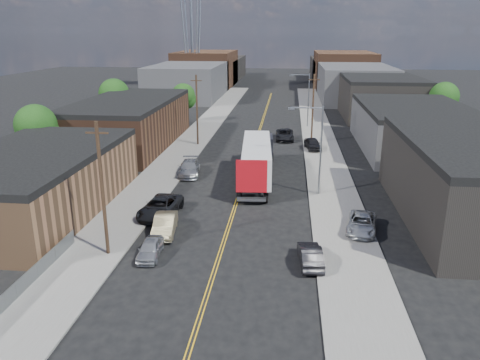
% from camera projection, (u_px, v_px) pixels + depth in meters
% --- Properties ---
extents(ground, '(260.00, 260.00, 0.00)m').
position_uv_depth(ground, '(261.00, 126.00, 81.17)').
color(ground, black).
rests_on(ground, ground).
extents(centerline, '(0.32, 120.00, 0.01)m').
position_uv_depth(centerline, '(254.00, 146.00, 66.96)').
color(centerline, gold).
rests_on(centerline, ground).
extents(sidewalk_left, '(5.00, 140.00, 0.15)m').
position_uv_depth(sidewalk_left, '(189.00, 144.00, 67.89)').
color(sidewalk_left, slate).
rests_on(sidewalk_left, ground).
extents(sidewalk_right, '(5.00, 140.00, 0.15)m').
position_uv_depth(sidewalk_right, '(321.00, 148.00, 66.00)').
color(sidewalk_right, slate).
rests_on(sidewalk_right, ground).
extents(warehouse_tan, '(12.00, 22.00, 5.60)m').
position_uv_depth(warehouse_tan, '(34.00, 182.00, 42.33)').
color(warehouse_tan, brown).
rests_on(warehouse_tan, ground).
extents(warehouse_brown, '(12.00, 26.00, 6.60)m').
position_uv_depth(warehouse_brown, '(129.00, 123.00, 66.80)').
color(warehouse_brown, '#44281B').
rests_on(warehouse_brown, ground).
extents(industrial_right_b, '(14.00, 24.00, 6.10)m').
position_uv_depth(industrial_right_b, '(413.00, 127.00, 64.79)').
color(industrial_right_b, '#3B3C3E').
rests_on(industrial_right_b, ground).
extents(industrial_right_c, '(14.00, 22.00, 7.60)m').
position_uv_depth(industrial_right_c, '(380.00, 97.00, 89.19)').
color(industrial_right_c, black).
rests_on(industrial_right_c, ground).
extents(skyline_left_a, '(16.00, 30.00, 8.00)m').
position_uv_depth(skyline_left_a, '(189.00, 81.00, 115.08)').
color(skyline_left_a, '#3B3C3E').
rests_on(skyline_left_a, ground).
extents(skyline_right_a, '(16.00, 30.00, 8.00)m').
position_uv_depth(skyline_right_a, '(354.00, 83.00, 111.11)').
color(skyline_right_a, '#3B3C3E').
rests_on(skyline_right_a, ground).
extents(skyline_left_b, '(16.00, 26.00, 10.00)m').
position_uv_depth(skyline_left_b, '(206.00, 69.00, 138.46)').
color(skyline_left_b, '#44281B').
rests_on(skyline_left_b, ground).
extents(skyline_right_b, '(16.00, 26.00, 10.00)m').
position_uv_depth(skyline_right_b, '(343.00, 70.00, 134.48)').
color(skyline_right_b, '#44281B').
rests_on(skyline_right_b, ground).
extents(skyline_left_c, '(16.00, 40.00, 7.00)m').
position_uv_depth(skyline_left_c, '(217.00, 69.00, 157.86)').
color(skyline_left_c, black).
rests_on(skyline_left_c, ground).
extents(skyline_right_c, '(16.00, 40.00, 7.00)m').
position_uv_depth(skyline_right_c, '(337.00, 70.00, 153.88)').
color(skyline_right_c, black).
rests_on(skyline_right_c, ground).
extents(streetlight_near, '(3.39, 0.25, 9.00)m').
position_uv_depth(streetlight_near, '(317.00, 143.00, 45.64)').
color(streetlight_near, gray).
rests_on(streetlight_near, ground).
extents(streetlight_far, '(3.39, 0.25, 9.00)m').
position_uv_depth(streetlight_far, '(306.00, 96.00, 78.79)').
color(streetlight_far, gray).
rests_on(streetlight_far, ground).
extents(utility_pole_left_near, '(1.60, 0.26, 10.00)m').
position_uv_depth(utility_pole_left_near, '(102.00, 189.00, 33.06)').
color(utility_pole_left_near, black).
rests_on(utility_pole_left_near, ground).
extents(utility_pole_left_far, '(1.60, 0.26, 10.00)m').
position_uv_depth(utility_pole_left_far, '(197.00, 110.00, 66.21)').
color(utility_pole_left_far, black).
rests_on(utility_pole_left_far, ground).
extents(utility_pole_right, '(1.60, 0.26, 10.00)m').
position_uv_depth(utility_pole_right, '(313.00, 108.00, 67.42)').
color(utility_pole_right, black).
rests_on(utility_pole_right, ground).
extents(chainlink_fence, '(0.05, 16.00, 1.22)m').
position_uv_depth(chainlink_fence, '(16.00, 291.00, 28.60)').
color(chainlink_fence, slate).
rests_on(chainlink_fence, ground).
extents(tree_left_near, '(4.85, 4.76, 7.91)m').
position_uv_depth(tree_left_near, '(37.00, 128.00, 53.56)').
color(tree_left_near, black).
rests_on(tree_left_near, ground).
extents(tree_left_mid, '(5.10, 5.04, 8.37)m').
position_uv_depth(tree_left_mid, '(115.00, 96.00, 77.14)').
color(tree_left_mid, black).
rests_on(tree_left_mid, ground).
extents(tree_left_far, '(4.35, 4.20, 6.97)m').
position_uv_depth(tree_left_far, '(184.00, 97.00, 83.06)').
color(tree_left_far, black).
rests_on(tree_left_far, ground).
extents(tree_right_far, '(4.85, 4.76, 7.91)m').
position_uv_depth(tree_right_far, '(444.00, 99.00, 76.60)').
color(tree_right_far, black).
rests_on(tree_right_far, ground).
extents(semi_truck, '(3.76, 17.17, 4.46)m').
position_uv_depth(semi_truck, '(258.00, 157.00, 51.61)').
color(semi_truck, '#BEBEBE').
rests_on(semi_truck, ground).
extents(car_left_a, '(1.78, 3.93, 1.31)m').
position_uv_depth(car_left_a, '(150.00, 249.00, 34.11)').
color(car_left_a, '#A7A9AC').
rests_on(car_left_a, ground).
extents(car_left_b, '(2.22, 4.89, 1.55)m').
position_uv_depth(car_left_b, '(165.00, 225.00, 38.05)').
color(car_left_b, '#7B7050').
rests_on(car_left_b, ground).
extents(car_left_c, '(3.39, 6.19, 1.64)m').
position_uv_depth(car_left_c, '(160.00, 207.00, 41.72)').
color(car_left_c, black).
rests_on(car_left_c, ground).
extents(car_left_d, '(2.89, 5.79, 1.62)m').
position_uv_depth(car_left_d, '(189.00, 168.00, 53.58)').
color(car_left_d, '#939497').
rests_on(car_left_d, ground).
extents(car_right_oncoming, '(1.88, 4.42, 1.42)m').
position_uv_depth(car_right_oncoming, '(310.00, 255.00, 33.01)').
color(car_right_oncoming, black).
rests_on(car_right_oncoming, ground).
extents(car_right_lot_a, '(3.20, 5.30, 1.38)m').
position_uv_depth(car_right_lot_a, '(362.00, 223.00, 38.15)').
color(car_right_lot_a, '#ABAEB1').
rests_on(car_right_lot_a, sidewalk_right).
extents(car_right_lot_c, '(2.62, 4.79, 1.54)m').
position_uv_depth(car_right_lot_c, '(313.00, 144.00, 64.55)').
color(car_right_lot_c, black).
rests_on(car_right_lot_c, sidewalk_right).
extents(car_ahead_truck, '(2.76, 5.76, 1.58)m').
position_uv_depth(car_ahead_truck, '(285.00, 135.00, 70.72)').
color(car_ahead_truck, black).
rests_on(car_ahead_truck, ground).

